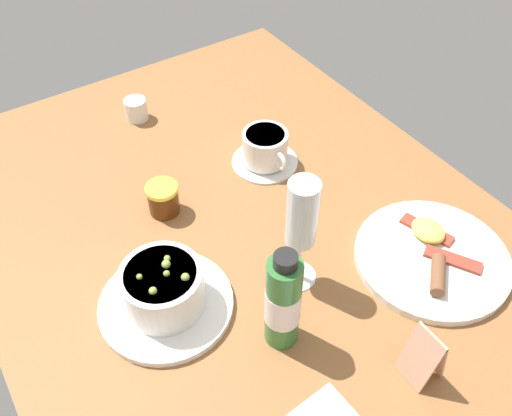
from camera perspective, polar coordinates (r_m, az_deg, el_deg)
ground_plane at (r=96.14cm, az=-1.78°, el=-2.23°), size 110.00×84.00×3.00cm
porridge_bowl at (r=82.40cm, az=-9.55°, el=-8.56°), size 20.25×20.25×9.05cm
coffee_cup at (r=104.14cm, az=0.96°, el=6.11°), size 13.45×12.71×7.02cm
creamer_jug at (r=118.67cm, az=-12.36°, el=9.97°), size 4.92×5.31×5.13cm
wine_glass at (r=77.79cm, az=4.77°, el=-1.16°), size 6.10×6.10×20.16cm
jam_jar at (r=96.45cm, az=-9.60°, el=0.95°), size 5.63×5.63×5.72cm
sauce_bottle_green at (r=74.84cm, az=2.82°, el=-9.74°), size 4.93×4.93×18.15cm
breakfast_plate at (r=93.52cm, az=17.78°, el=-4.79°), size 24.87×24.87×3.70cm
menu_card at (r=78.18cm, az=17.13°, el=-14.29°), size 4.84×4.62×9.43cm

